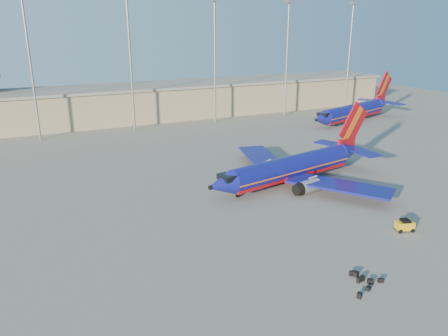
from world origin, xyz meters
The scene contains 7 objects.
ground centered at (0.00, 0.00, 0.00)m, with size 220.00×220.00×0.00m, color slate.
terminal_building centered at (10.00, 58.00, 4.32)m, with size 122.00×16.00×8.50m.
light_mast_row centered at (5.00, 46.00, 17.55)m, with size 101.60×1.60×28.65m.
aircraft_main centered at (8.71, 2.06, 2.34)m, with size 32.10×30.58×10.97m.
aircraft_second centered at (47.07, 32.92, 2.60)m, with size 32.45×17.01×11.35m.
baggage_tug centered at (10.95, -17.59, 0.75)m, with size 2.26×1.73×1.44m.
luggage_pile centered at (-0.99, -23.96, 0.23)m, with size 4.07×3.59×0.53m.
Camera 1 is at (-27.59, -50.47, 22.92)m, focal length 35.00 mm.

